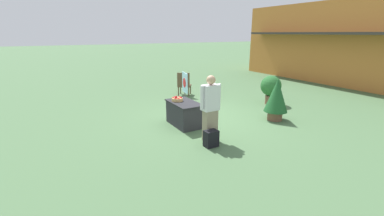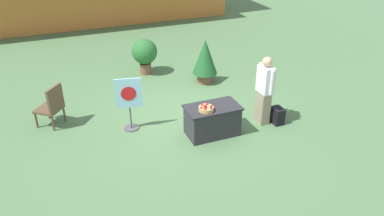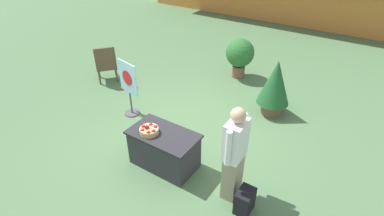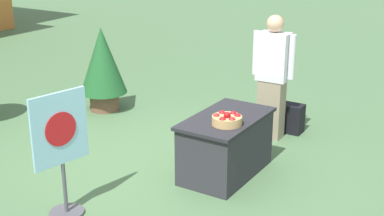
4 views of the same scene
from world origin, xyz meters
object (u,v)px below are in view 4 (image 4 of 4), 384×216
at_px(display_table, 226,145).
at_px(apple_basket, 227,119).
at_px(potted_plant_far_right, 103,65).
at_px(person_visitor, 273,76).
at_px(poster_board, 61,149).
at_px(backpack, 291,118).

bearing_deg(display_table, apple_basket, -150.35).
bearing_deg(potted_plant_far_right, person_visitor, -82.83).
distance_m(display_table, person_visitor, 1.47).
distance_m(apple_basket, poster_board, 1.84).
distance_m(display_table, potted_plant_far_right, 3.01).
height_order(apple_basket, backpack, apple_basket).
xyz_separation_m(display_table, person_visitor, (1.38, 0.03, 0.52)).
bearing_deg(apple_basket, person_visitor, 5.62).
bearing_deg(display_table, backpack, -4.94).
xyz_separation_m(apple_basket, poster_board, (-1.50, 1.07, -0.05)).
relative_size(person_visitor, potted_plant_far_right, 1.28).
height_order(display_table, backpack, display_table).
relative_size(display_table, apple_basket, 3.72).
height_order(apple_basket, poster_board, poster_board).
bearing_deg(poster_board, potted_plant_far_right, 135.82).
bearing_deg(person_visitor, poster_board, -17.74).
height_order(apple_basket, potted_plant_far_right, potted_plant_far_right).
distance_m(apple_basket, potted_plant_far_right, 3.18).
height_order(person_visitor, backpack, person_visitor).
xyz_separation_m(poster_board, potted_plant_far_right, (2.75, 1.85, 0.02)).
height_order(poster_board, potted_plant_far_right, potted_plant_far_right).
bearing_deg(potted_plant_far_right, display_table, -110.23).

